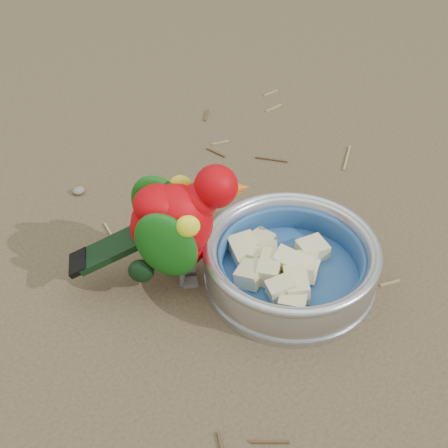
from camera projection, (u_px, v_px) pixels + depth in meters
ground at (249, 296)px, 0.77m from camera, size 60.00×60.00×0.00m
food_bowl at (289, 277)px, 0.78m from camera, size 0.21×0.21×0.02m
bowl_wall at (291, 260)px, 0.76m from camera, size 0.21×0.21×0.04m
fruit_wedges at (291, 264)px, 0.77m from camera, size 0.13×0.13×0.03m
lory_parrot at (176, 232)px, 0.74m from camera, size 0.22×0.18×0.16m
ground_debris at (228, 266)px, 0.80m from camera, size 0.90×0.80×0.01m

